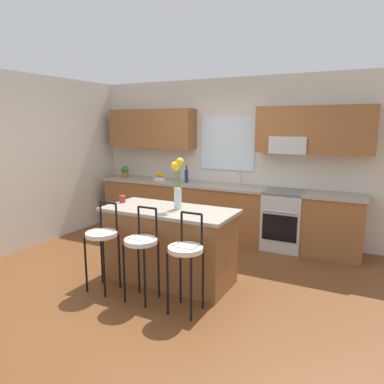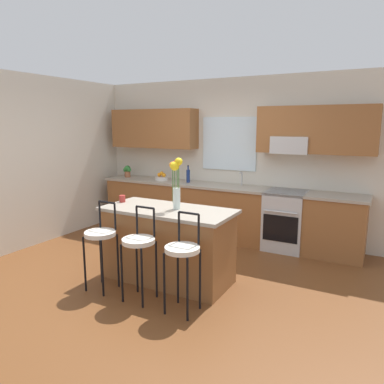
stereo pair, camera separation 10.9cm
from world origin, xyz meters
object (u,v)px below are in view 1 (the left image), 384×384
Objects in this scene: oven_range at (284,220)px; kitchen_island at (169,244)px; flower_vase at (177,178)px; bottle_olive_oil at (186,176)px; mug_ceramic at (122,199)px; fruit_bowl_oranges at (160,177)px; bar_stool_middle at (141,245)px; potted_plant_small at (125,171)px; bar_stool_near at (102,238)px; bar_stool_far at (186,254)px.

kitchen_island is at bearing -118.03° from oven_range.
flower_vase is 2.06m from bottle_olive_oil.
mug_ceramic is 0.37× the size of fruit_bowl_oranges.
oven_range is at bearing 46.67° from mug_ceramic.
flower_vase reaches higher than oven_range.
bottle_olive_oil reaches higher than bar_stool_middle.
potted_plant_small is at bearing -179.81° from fruit_bowl_oranges.
bar_stool_near is 1.10m from bar_stool_far.
oven_range is 2.36m from fruit_bowl_oranges.
fruit_bowl_oranges is at bearing 127.10° from bar_stool_far.
mug_ceramic is (-0.84, 0.01, -0.34)m from flower_vase.
bar_stool_far is at bearing -47.17° from kitchen_island.
bottle_olive_oil is (-1.31, 2.47, 0.41)m from bar_stool_far.
potted_plant_small is at bearing 140.17° from flower_vase.
bar_stool_near is (-1.54, -2.44, 0.18)m from oven_range.
fruit_bowl_oranges is at bearing 107.72° from mug_ceramic.
bar_stool_middle is (0.55, 0.00, 0.00)m from bar_stool_near.
bar_stool_middle is at bearing -90.00° from kitchen_island.
potted_plant_small is at bearing 179.52° from oven_range.
bar_stool_near is at bearing -73.98° from mug_ceramic.
kitchen_island is 1.56× the size of bar_stool_near.
flower_vase is at bearing 80.31° from bar_stool_middle.
mug_ceramic is (-1.72, -1.82, 0.51)m from oven_range.
bar_stool_far is 3.65m from potted_plant_small.
flower_vase is 2.76× the size of potted_plant_small.
fruit_bowl_oranges is (-1.32, 2.47, 0.34)m from bar_stool_middle.
bar_stool_near and bar_stool_middle have the same top height.
flower_vase reaches higher than fruit_bowl_oranges.
potted_plant_small is (-2.11, 1.88, 0.58)m from kitchen_island.
potted_plant_small is at bearing 130.53° from bar_stool_middle.
bottle_olive_oil is (-0.87, 1.85, -0.26)m from flower_vase.
oven_range is 2.64m from bar_stool_middle.
potted_plant_small reaches higher than mug_ceramic.
fruit_bowl_oranges is (-1.32, 1.88, 0.51)m from kitchen_island.
fruit_bowl_oranges is 1.06× the size of potted_plant_small.
potted_plant_small is at bearing 126.86° from mug_ceramic.
bar_stool_near is at bearing 180.00° from bar_stool_middle.
bar_stool_middle is at bearing -49.47° from potted_plant_small.
oven_range is at bearing 57.86° from bar_stool_near.
fruit_bowl_oranges is (-0.59, 1.85, 0.01)m from mug_ceramic.
bar_stool_far is 2.82m from bottle_olive_oil.
kitchen_island is 2.60× the size of flower_vase.
flower_vase is at bearing 125.62° from bar_stool_far.
fruit_bowl_oranges reaches higher than mug_ceramic.
bar_stool_far is 3.40× the size of bottle_olive_oil.
potted_plant_small is at bearing 122.31° from bar_stool_near.
kitchen_island is 0.83m from bar_stool_far.
bar_stool_near is at bearing -136.62° from flower_vase.
bar_stool_far is at bearing 0.00° from bar_stool_near.
bar_stool_middle is at bearing -40.63° from mug_ceramic.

